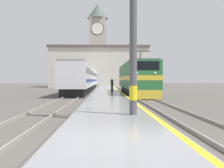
# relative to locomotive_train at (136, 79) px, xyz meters

# --- Properties ---
(ground_plane) EXTENTS (200.00, 200.00, 0.00)m
(ground_plane) POSITION_rel_locomotive_train_xyz_m (-3.24, 6.61, -1.91)
(ground_plane) COLOR #514C47
(platform) EXTENTS (3.47, 140.00, 0.34)m
(platform) POSITION_rel_locomotive_train_xyz_m (-3.24, 1.61, -1.74)
(platform) COLOR gray
(platform) RESTS_ON ground
(rail_track_near) EXTENTS (2.83, 140.00, 0.16)m
(rail_track_near) POSITION_rel_locomotive_train_xyz_m (0.00, 1.61, -1.88)
(rail_track_near) COLOR #514C47
(rail_track_near) RESTS_ON ground
(rail_track_far) EXTENTS (2.84, 140.00, 0.16)m
(rail_track_far) POSITION_rel_locomotive_train_xyz_m (-6.78, 1.61, -1.88)
(rail_track_far) COLOR #514C47
(rail_track_far) RESTS_ON ground
(locomotive_train) EXTENTS (2.92, 15.01, 4.70)m
(locomotive_train) POSITION_rel_locomotive_train_xyz_m (0.00, 0.00, 0.00)
(locomotive_train) COLOR black
(locomotive_train) RESTS_ON ground
(passenger_train) EXTENTS (2.92, 38.59, 3.73)m
(passenger_train) POSITION_rel_locomotive_train_xyz_m (-6.78, 13.89, 0.11)
(passenger_train) COLOR black
(passenger_train) RESTS_ON ground
(catenary_mast) EXTENTS (2.73, 0.33, 8.75)m
(catenary_mast) POSITION_rel_locomotive_train_xyz_m (-2.35, -19.06, 2.72)
(catenary_mast) COLOR #4C4C51
(catenary_mast) RESTS_ON platform
(person_on_platform) EXTENTS (0.34, 0.34, 1.68)m
(person_on_platform) POSITION_rel_locomotive_train_xyz_m (-2.67, 1.90, -0.69)
(person_on_platform) COLOR #23232D
(person_on_platform) RESTS_ON platform
(clock_tower) EXTENTS (5.65, 5.65, 22.83)m
(clock_tower) POSITION_rel_locomotive_train_xyz_m (-5.47, 43.10, 10.37)
(clock_tower) COLOR #ADA393
(clock_tower) RESTS_ON ground
(station_building) EXTENTS (23.71, 9.89, 9.82)m
(station_building) POSITION_rel_locomotive_train_xyz_m (-4.90, 34.90, 3.03)
(station_building) COLOR beige
(station_building) RESTS_ON ground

